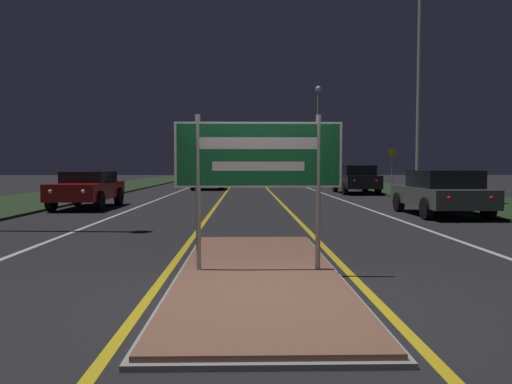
% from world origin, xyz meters
% --- Properties ---
extents(ground_plane, '(160.00, 160.00, 0.00)m').
position_xyz_m(ground_plane, '(0.00, 0.00, 0.00)').
color(ground_plane, '#232326').
extents(median_island, '(2.24, 6.45, 0.10)m').
position_xyz_m(median_island, '(0.00, 1.31, 0.04)').
color(median_island, '#999993').
rests_on(median_island, ground_plane).
extents(verge_left, '(5.00, 100.00, 0.08)m').
position_xyz_m(verge_left, '(-9.50, 20.00, 0.04)').
color(verge_left, '#23381E').
rests_on(verge_left, ground_plane).
extents(verge_right, '(5.00, 100.00, 0.08)m').
position_xyz_m(verge_right, '(9.50, 20.00, 0.04)').
color(verge_right, '#23381E').
rests_on(verge_right, ground_plane).
extents(centre_line_yellow_left, '(0.12, 70.00, 0.01)m').
position_xyz_m(centre_line_yellow_left, '(-1.31, 25.00, 0.00)').
color(centre_line_yellow_left, gold).
rests_on(centre_line_yellow_left, ground_plane).
extents(centre_line_yellow_right, '(0.12, 70.00, 0.01)m').
position_xyz_m(centre_line_yellow_right, '(1.31, 25.00, 0.00)').
color(centre_line_yellow_right, gold).
rests_on(centre_line_yellow_right, ground_plane).
extents(lane_line_white_left, '(0.12, 70.00, 0.01)m').
position_xyz_m(lane_line_white_left, '(-4.20, 25.00, 0.00)').
color(lane_line_white_left, silver).
rests_on(lane_line_white_left, ground_plane).
extents(lane_line_white_right, '(0.12, 70.00, 0.01)m').
position_xyz_m(lane_line_white_right, '(4.20, 25.00, 0.00)').
color(lane_line_white_right, silver).
rests_on(lane_line_white_right, ground_plane).
extents(edge_line_white_left, '(0.10, 70.00, 0.01)m').
position_xyz_m(edge_line_white_left, '(-7.20, 25.00, 0.00)').
color(edge_line_white_left, silver).
rests_on(edge_line_white_left, ground_plane).
extents(edge_line_white_right, '(0.10, 70.00, 0.01)m').
position_xyz_m(edge_line_white_right, '(7.20, 25.00, 0.00)').
color(edge_line_white_right, silver).
rests_on(edge_line_white_right, ground_plane).
extents(highway_sign, '(2.31, 0.07, 2.14)m').
position_xyz_m(highway_sign, '(0.00, 1.30, 1.61)').
color(highway_sign, '#9E9E99').
rests_on(highway_sign, median_island).
extents(streetlight_right_near, '(0.55, 0.55, 9.68)m').
position_xyz_m(streetlight_right_near, '(6.58, 13.83, 6.34)').
color(streetlight_right_near, '#9E9E99').
rests_on(streetlight_right_near, ground_plane).
extents(streetlight_right_far, '(0.50, 0.50, 8.79)m').
position_xyz_m(streetlight_right_far, '(6.45, 39.91, 5.58)').
color(streetlight_right_far, '#9E9E99').
rests_on(streetlight_right_far, ground_plane).
extents(car_receding_0, '(2.00, 4.24, 1.41)m').
position_xyz_m(car_receding_0, '(5.89, 9.73, 0.74)').
color(car_receding_0, '#4C514C').
rests_on(car_receding_0, ground_plane).
extents(car_receding_1, '(1.98, 4.71, 1.57)m').
position_xyz_m(car_receding_1, '(5.99, 22.07, 0.83)').
color(car_receding_1, black).
rests_on(car_receding_1, ground_plane).
extents(car_receding_2, '(1.87, 4.11, 1.43)m').
position_xyz_m(car_receding_2, '(5.86, 33.43, 0.77)').
color(car_receding_2, '#4C514C').
rests_on(car_receding_2, ground_plane).
extents(car_receding_3, '(2.00, 4.33, 1.49)m').
position_xyz_m(car_receding_3, '(2.53, 44.18, 0.80)').
color(car_receding_3, silver).
rests_on(car_receding_3, ground_plane).
extents(car_approaching_0, '(1.84, 4.26, 1.34)m').
position_xyz_m(car_approaching_0, '(-5.97, 12.84, 0.73)').
color(car_approaching_0, maroon).
rests_on(car_approaching_0, ground_plane).
extents(car_approaching_1, '(1.95, 4.06, 1.51)m').
position_xyz_m(car_approaching_1, '(-2.63, 27.12, 0.78)').
color(car_approaching_1, black).
rests_on(car_approaching_1, ground_plane).
extents(warning_sign, '(0.60, 0.06, 2.50)m').
position_xyz_m(warning_sign, '(8.33, 23.19, 1.58)').
color(warning_sign, '#9E9E99').
rests_on(warning_sign, verge_right).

